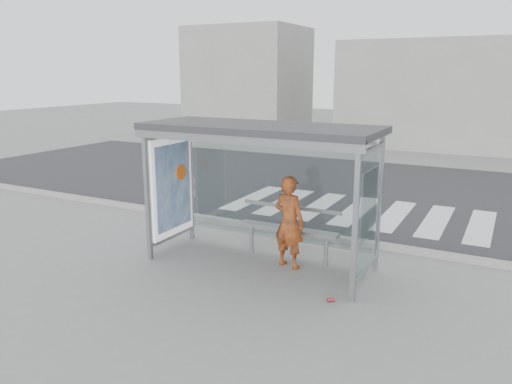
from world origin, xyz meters
TOP-DOWN VIEW (x-y plane):
  - ground at (0.00, 0.00)m, footprint 80.00×80.00m
  - road at (0.00, 7.00)m, footprint 30.00×10.00m
  - curb at (0.00, 1.95)m, footprint 30.00×0.18m
  - crosswalk at (1.00, 4.50)m, footprint 7.55×3.00m
  - bus_shelter at (-0.37, 0.06)m, footprint 4.25×1.65m
  - building_left at (-10.00, 18.00)m, footprint 6.00×5.00m
  - building_center at (0.00, 18.00)m, footprint 8.00×5.00m
  - person at (0.52, 0.18)m, footprint 0.70×0.53m
  - bench at (0.35, 0.53)m, footprint 2.01×0.29m
  - soda_can at (1.71, -0.86)m, footprint 0.14×0.13m

SIDE VIEW (x-z plane):
  - ground at x=0.00m, z-range 0.00..0.00m
  - crosswalk at x=1.00m, z-range 0.00..0.00m
  - road at x=0.00m, z-range 0.00..0.01m
  - soda_can at x=1.71m, z-range 0.00..0.07m
  - curb at x=0.00m, z-range 0.00..0.12m
  - bench at x=0.35m, z-range 0.09..1.13m
  - person at x=0.52m, z-range 0.00..1.72m
  - bus_shelter at x=-0.37m, z-range 0.67..3.29m
  - building_center at x=0.00m, z-range 0.00..5.00m
  - building_left at x=-10.00m, z-range 0.00..6.00m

